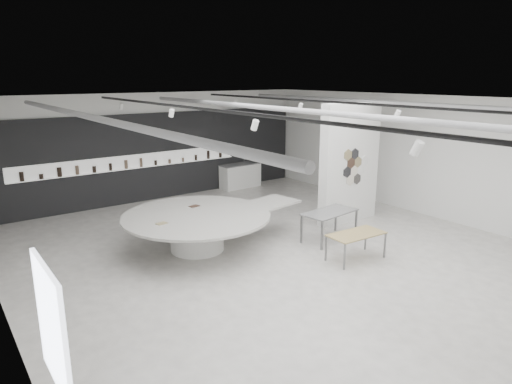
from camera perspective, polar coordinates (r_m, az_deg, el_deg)
room at (r=10.83m, az=2.72°, el=2.11°), size 12.02×14.02×3.82m
back_wall_display at (r=16.81m, az=-12.31°, el=4.34°), size 11.80×0.27×3.10m
partition_column at (r=14.03m, az=11.63°, el=3.51°), size 2.20×0.38×3.60m
display_island at (r=11.80m, az=-7.04°, el=-4.26°), size 5.22×4.32×0.96m
sample_table_wood at (r=11.34m, az=12.43°, el=-5.32°), size 1.46×0.79×0.67m
sample_table_stone at (r=12.49m, az=9.21°, el=-2.72°), size 1.66×0.96×0.81m
kitchen_counter at (r=18.28m, az=-1.98°, el=2.06°), size 1.72×0.73×1.33m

